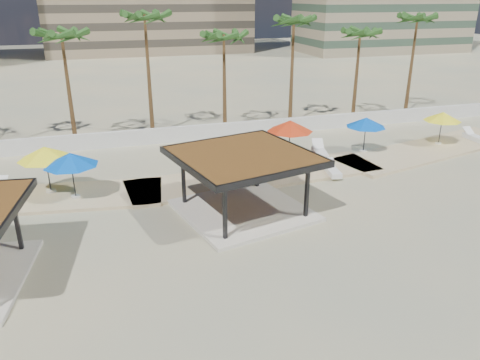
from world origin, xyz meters
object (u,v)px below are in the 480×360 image
at_px(pavilion_central, 243,178).
at_px(lounger_c, 320,153).
at_px(lounger_d, 474,137).
at_px(umbrella_c, 290,126).
at_px(lounger_b, 332,171).

relative_size(pavilion_central, lounger_c, 3.02).
bearing_deg(lounger_c, pavilion_central, 146.03).
bearing_deg(pavilion_central, lounger_c, 28.16).
bearing_deg(pavilion_central, lounger_d, 4.86).
relative_size(umbrella_c, lounger_c, 1.54).
distance_m(pavilion_central, lounger_d, 21.90).
bearing_deg(lounger_d, umbrella_c, 91.39).
bearing_deg(lounger_d, lounger_b, 104.54).
relative_size(lounger_b, lounger_d, 0.95).
bearing_deg(pavilion_central, umbrella_c, 38.04).
bearing_deg(umbrella_c, lounger_c, 4.13).
bearing_deg(lounger_d, pavilion_central, 108.73).
xyz_separation_m(lounger_c, lounger_d, (13.10, -0.00, -0.03)).
distance_m(pavilion_central, lounger_c, 10.34).
distance_m(lounger_b, lounger_c, 3.50).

